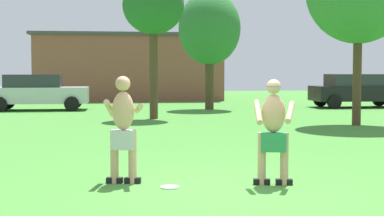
{
  "coord_description": "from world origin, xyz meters",
  "views": [
    {
      "loc": [
        -1.79,
        -8.47,
        1.79
      ],
      "look_at": [
        -0.46,
        1.21,
        1.15
      ],
      "focal_mm": 54.98,
      "sensor_mm": 36.0,
      "label": 1
    }
  ],
  "objects_px": {
    "player_with_cap": "(273,127)",
    "frisbee": "(170,187)",
    "tree_near_building": "(153,7)",
    "tree_right_field": "(210,29)",
    "car_silver_mid_lot": "(37,92)",
    "car_black_near_post": "(357,90)",
    "player_in_gray": "(123,127)"
  },
  "relations": [
    {
      "from": "frisbee",
      "to": "tree_near_building",
      "type": "relative_size",
      "value": 0.06
    },
    {
      "from": "car_black_near_post",
      "to": "tree_right_field",
      "type": "relative_size",
      "value": 0.81
    },
    {
      "from": "tree_near_building",
      "to": "tree_right_field",
      "type": "bearing_deg",
      "value": 58.62
    },
    {
      "from": "player_with_cap",
      "to": "frisbee",
      "type": "distance_m",
      "value": 1.85
    },
    {
      "from": "player_in_gray",
      "to": "frisbee",
      "type": "distance_m",
      "value": 1.22
    },
    {
      "from": "player_with_cap",
      "to": "player_in_gray",
      "type": "height_order",
      "value": "player_in_gray"
    },
    {
      "from": "car_silver_mid_lot",
      "to": "tree_right_field",
      "type": "xyz_separation_m",
      "value": [
        7.61,
        -0.54,
        2.79
      ]
    },
    {
      "from": "player_in_gray",
      "to": "tree_near_building",
      "type": "height_order",
      "value": "tree_near_building"
    },
    {
      "from": "car_black_near_post",
      "to": "tree_near_building",
      "type": "bearing_deg",
      "value": -152.86
    },
    {
      "from": "player_with_cap",
      "to": "frisbee",
      "type": "bearing_deg",
      "value": -178.91
    },
    {
      "from": "player_with_cap",
      "to": "tree_right_field",
      "type": "xyz_separation_m",
      "value": [
        1.88,
        17.23,
        2.71
      ]
    },
    {
      "from": "car_black_near_post",
      "to": "tree_right_field",
      "type": "bearing_deg",
      "value": -176.24
    },
    {
      "from": "car_black_near_post",
      "to": "player_with_cap",
      "type": "bearing_deg",
      "value": -117.04
    },
    {
      "from": "car_silver_mid_lot",
      "to": "car_black_near_post",
      "type": "bearing_deg",
      "value": -0.26
    },
    {
      "from": "tree_near_building",
      "to": "car_silver_mid_lot",
      "type": "bearing_deg",
      "value": 132.58
    },
    {
      "from": "frisbee",
      "to": "car_black_near_post",
      "type": "relative_size",
      "value": 0.07
    },
    {
      "from": "player_in_gray",
      "to": "car_black_near_post",
      "type": "bearing_deg",
      "value": 56.69
    },
    {
      "from": "player_with_cap",
      "to": "tree_near_building",
      "type": "xyz_separation_m",
      "value": [
        -0.96,
        12.58,
        3.15
      ]
    },
    {
      "from": "car_black_near_post",
      "to": "tree_right_field",
      "type": "xyz_separation_m",
      "value": [
        -7.15,
        -0.47,
        2.79
      ]
    },
    {
      "from": "player_with_cap",
      "to": "car_black_near_post",
      "type": "distance_m",
      "value": 19.87
    },
    {
      "from": "player_with_cap",
      "to": "tree_right_field",
      "type": "height_order",
      "value": "tree_right_field"
    },
    {
      "from": "frisbee",
      "to": "car_silver_mid_lot",
      "type": "bearing_deg",
      "value": 103.01
    },
    {
      "from": "player_in_gray",
      "to": "car_silver_mid_lot",
      "type": "xyz_separation_m",
      "value": [
        -3.43,
        17.32,
        -0.07
      ]
    },
    {
      "from": "tree_right_field",
      "to": "player_with_cap",
      "type": "bearing_deg",
      "value": -96.22
    },
    {
      "from": "car_silver_mid_lot",
      "to": "tree_near_building",
      "type": "relative_size",
      "value": 0.83
    },
    {
      "from": "player_in_gray",
      "to": "car_black_near_post",
      "type": "relative_size",
      "value": 0.39
    },
    {
      "from": "player_with_cap",
      "to": "tree_near_building",
      "type": "relative_size",
      "value": 0.32
    },
    {
      "from": "car_black_near_post",
      "to": "car_silver_mid_lot",
      "type": "height_order",
      "value": "same"
    },
    {
      "from": "frisbee",
      "to": "tree_near_building",
      "type": "distance_m",
      "value": 13.26
    },
    {
      "from": "player_with_cap",
      "to": "car_black_near_post",
      "type": "height_order",
      "value": "player_with_cap"
    },
    {
      "from": "car_black_near_post",
      "to": "car_silver_mid_lot",
      "type": "relative_size",
      "value": 0.99
    },
    {
      "from": "player_with_cap",
      "to": "player_in_gray",
      "type": "xyz_separation_m",
      "value": [
        -2.3,
        0.45,
        -0.01
      ]
    }
  ]
}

